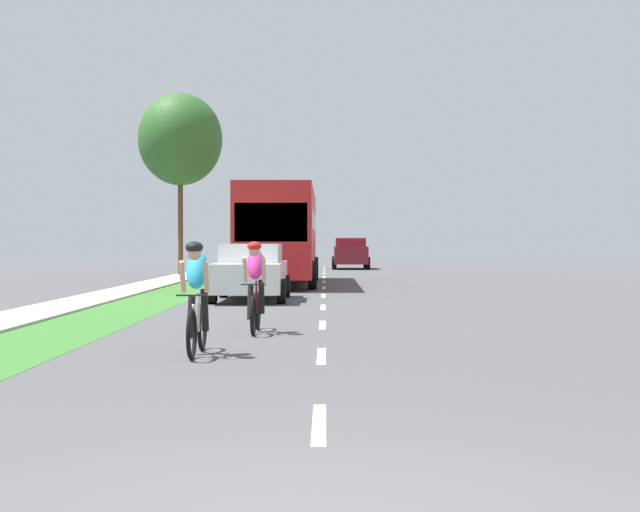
% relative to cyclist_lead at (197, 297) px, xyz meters
% --- Properties ---
extents(ground_plane, '(120.00, 120.00, 0.00)m').
position_rel_cyclist_lead_xyz_m(ground_plane, '(1.73, 12.26, -0.81)').
color(ground_plane, '#4C4C4F').
extents(grass_verge, '(1.92, 70.00, 0.01)m').
position_rel_cyclist_lead_xyz_m(grass_verge, '(-2.83, 12.26, -0.81)').
color(grass_verge, '#38722D').
rests_on(grass_verge, ground_plane).
extents(sidewalk_concrete, '(1.51, 70.00, 0.10)m').
position_rel_cyclist_lead_xyz_m(sidewalk_concrete, '(-4.54, 12.26, -0.81)').
color(sidewalk_concrete, '#B2ADA3').
rests_on(sidewalk_concrete, ground_plane).
extents(lane_markings_center, '(0.12, 53.13, 0.01)m').
position_rel_cyclist_lead_xyz_m(lane_markings_center, '(1.73, 16.26, -0.81)').
color(lane_markings_center, white).
rests_on(lane_markings_center, ground_plane).
extents(cyclist_lead, '(0.42, 1.72, 1.58)m').
position_rel_cyclist_lead_xyz_m(cyclist_lead, '(0.00, 0.00, 0.00)').
color(cyclist_lead, black).
rests_on(cyclist_lead, ground_plane).
extents(cyclist_trailing, '(0.42, 1.72, 1.58)m').
position_rel_cyclist_lead_xyz_m(cyclist_trailing, '(0.57, 3.11, 0.00)').
color(cyclist_trailing, black).
rests_on(cyclist_trailing, ground_plane).
extents(sedan_white, '(1.98, 4.30, 1.52)m').
position_rel_cyclist_lead_xyz_m(sedan_white, '(-0.21, 11.83, -0.04)').
color(sedan_white, silver).
rests_on(sedan_white, ground_plane).
extents(bus_red, '(2.78, 11.60, 3.48)m').
position_rel_cyclist_lead_xyz_m(bus_red, '(0.11, 21.21, 1.17)').
color(bus_red, red).
rests_on(bus_red, ground_plane).
extents(suv_maroon, '(2.15, 4.70, 1.79)m').
position_rel_cyclist_lead_xyz_m(suv_maroon, '(3.25, 40.49, 0.14)').
color(suv_maroon, maroon).
rests_on(suv_maroon, ground_plane).
extents(street_tree_far, '(3.90, 3.90, 8.49)m').
position_rel_cyclist_lead_xyz_m(street_tree_far, '(-4.96, 29.75, 5.52)').
color(street_tree_far, brown).
rests_on(street_tree_far, ground_plane).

